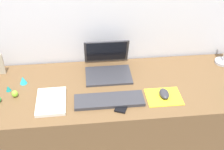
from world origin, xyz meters
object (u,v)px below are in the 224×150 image
Objects in this scene: toy_figurine_cyan at (23,80)px; toy_figurine_teal at (8,88)px; laptop at (108,65)px; toy_figurine_lime at (15,94)px; mouse at (164,94)px; cell_phone at (122,105)px; notebook_pad at (51,101)px; keyboard at (109,100)px.

toy_figurine_teal is at bearing -140.56° from toy_figurine_cyan.
toy_figurine_lime is at bearing -160.14° from laptop.
mouse is 0.75× the size of cell_phone.
mouse is 0.90m from toy_figurine_lime.
toy_figurine_lime is at bearing -170.15° from cell_phone.
toy_figurine_cyan is (0.08, 0.07, 0.01)m from toy_figurine_teal.
toy_figurine_cyan is at bearing 178.42° from cell_phone.
cell_phone is at bearing -17.17° from toy_figurine_teal.
toy_figurine_cyan is at bearing 131.18° from notebook_pad.
toy_figurine_lime is at bearing 169.35° from keyboard.
laptop is 7.28× the size of toy_figurine_lime.
laptop is 0.73× the size of keyboard.
notebook_pad is 0.28m from toy_figurine_cyan.
notebook_pad is (-0.67, 0.01, -0.01)m from mouse.
laptop is at bearing 13.29° from toy_figurine_teal.
toy_figurine_lime is (-0.56, 0.11, 0.01)m from keyboard.
notebook_pad reaches higher than cell_phone.
notebook_pad is 6.63× the size of toy_figurine_teal.
laptop reaches higher than toy_figurine_lime.
laptop is 0.46m from notebook_pad.
toy_figurine_teal is (-0.94, 0.15, -0.00)m from mouse.
toy_figurine_cyan reaches higher than notebook_pad.
toy_figurine_lime is (-0.63, 0.15, 0.02)m from cell_phone.
toy_figurine_cyan is at bearing 76.10° from toy_figurine_lime.
keyboard is 4.27× the size of mouse.
notebook_pad is at bearing -20.18° from toy_figurine_lime.
toy_figurine_lime is (-0.03, -0.13, -0.00)m from toy_figurine_cyan.
laptop reaches higher than keyboard.
toy_figurine_cyan is (-0.60, 0.28, 0.02)m from cell_phone.
keyboard is 1.71× the size of notebook_pad.
toy_figurine_lime reaches higher than toy_figurine_teal.
keyboard is (-0.02, -0.31, -0.04)m from laptop.
toy_figurine_lime reaches higher than keyboard.
laptop is 0.55m from toy_figurine_cyan.
laptop reaches higher than cell_phone.
notebook_pad is at bearing -141.07° from laptop.
keyboard is 0.34m from notebook_pad.
toy_figurine_teal is at bearing 129.22° from toy_figurine_lime.
keyboard is at bearing -93.43° from laptop.
toy_figurine_cyan is (-0.55, -0.08, -0.03)m from laptop.
toy_figurine_lime is at bearing -50.78° from toy_figurine_teal.
toy_figurine_teal is 0.88× the size of toy_figurine_lime.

